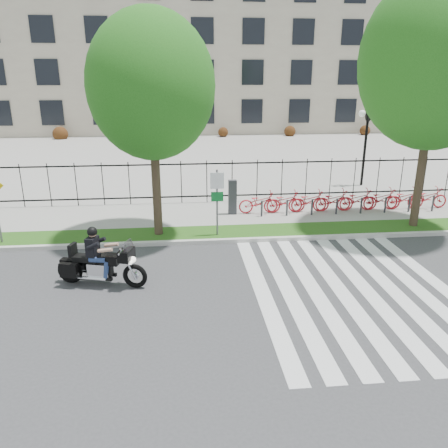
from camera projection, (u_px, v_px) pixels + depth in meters
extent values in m
plane|color=#38383B|center=(185.00, 297.00, 12.12)|extent=(120.00, 120.00, 0.00)
cube|color=beige|center=(183.00, 242.00, 15.97)|extent=(60.00, 0.20, 0.15)
cube|color=#1D4812|center=(183.00, 235.00, 16.77)|extent=(60.00, 1.50, 0.15)
cube|color=#9F9D95|center=(182.00, 215.00, 19.13)|extent=(60.00, 3.50, 0.15)
cube|color=#9F9D95|center=(180.00, 152.00, 35.69)|extent=(80.00, 34.00, 0.10)
cube|color=#AC9F8B|center=(177.00, 40.00, 51.38)|extent=(60.00, 20.00, 20.00)
cylinder|color=black|center=(365.00, 151.00, 23.75)|extent=(0.14, 0.14, 4.00)
cylinder|color=black|center=(368.00, 115.00, 23.15)|extent=(0.06, 0.70, 0.70)
sphere|color=white|center=(362.00, 113.00, 23.08)|extent=(0.36, 0.36, 0.36)
sphere|color=white|center=(375.00, 113.00, 23.15)|extent=(0.36, 0.36, 0.36)
cylinder|color=#31241B|center=(156.00, 182.00, 16.01)|extent=(0.32, 0.32, 4.06)
ellipsoid|color=#175112|center=(151.00, 86.00, 14.95)|extent=(4.42, 4.42, 5.08)
cylinder|color=#31241B|center=(421.00, 169.00, 16.90)|extent=(0.32, 0.32, 4.56)
ellipsoid|color=#175112|center=(437.00, 61.00, 15.64)|extent=(5.54, 5.54, 6.37)
cube|color=#2D2D33|center=(232.00, 197.00, 18.84)|extent=(0.35, 0.25, 1.50)
imported|color=red|center=(260.00, 202.00, 19.03)|extent=(1.84, 0.64, 0.97)
cylinder|color=#2D2D33|center=(262.00, 209.00, 18.61)|extent=(0.08, 0.08, 0.70)
imported|color=red|center=(284.00, 202.00, 19.14)|extent=(1.84, 0.64, 0.97)
cylinder|color=#2D2D33|center=(287.00, 208.00, 18.71)|extent=(0.08, 0.08, 0.70)
imported|color=red|center=(309.00, 201.00, 19.24)|extent=(1.84, 0.64, 0.97)
cylinder|color=#2D2D33|center=(312.00, 207.00, 18.81)|extent=(0.08, 0.08, 0.70)
imported|color=red|center=(333.00, 200.00, 19.35)|extent=(1.84, 0.64, 0.97)
cylinder|color=#2D2D33|center=(337.00, 206.00, 18.92)|extent=(0.08, 0.08, 0.70)
imported|color=red|center=(357.00, 200.00, 19.45)|extent=(1.84, 0.64, 0.97)
cylinder|color=#2D2D33|center=(361.00, 206.00, 19.02)|extent=(0.08, 0.08, 0.70)
imported|color=red|center=(381.00, 199.00, 19.56)|extent=(1.84, 0.64, 0.97)
cylinder|color=#2D2D33|center=(385.00, 205.00, 19.13)|extent=(0.08, 0.08, 0.70)
imported|color=red|center=(404.00, 198.00, 19.66)|extent=(1.84, 0.64, 0.97)
cylinder|color=#2D2D33|center=(409.00, 204.00, 19.23)|extent=(0.08, 0.08, 0.70)
imported|color=red|center=(427.00, 198.00, 19.76)|extent=(1.84, 0.64, 0.97)
cylinder|color=#2D2D33|center=(433.00, 204.00, 19.34)|extent=(0.08, 0.08, 0.70)
cylinder|color=#59595B|center=(217.00, 203.00, 16.14)|extent=(0.07, 0.07, 2.50)
cube|color=white|center=(217.00, 181.00, 15.83)|extent=(0.50, 0.03, 0.60)
cube|color=#0C6626|center=(217.00, 197.00, 16.02)|extent=(0.45, 0.03, 0.35)
torus|color=black|center=(135.00, 276.00, 12.59)|extent=(0.75, 0.34, 0.74)
torus|color=black|center=(70.00, 271.00, 12.94)|extent=(0.79, 0.37, 0.78)
cube|color=black|center=(126.00, 255.00, 12.42)|extent=(0.47, 0.65, 0.32)
cube|color=#26262B|center=(128.00, 247.00, 12.33)|extent=(0.30, 0.56, 0.32)
cube|color=silver|center=(100.00, 270.00, 12.74)|extent=(0.72, 0.53, 0.43)
cube|color=black|center=(109.00, 259.00, 12.57)|extent=(0.67, 0.51, 0.28)
cube|color=black|center=(87.00, 258.00, 12.69)|extent=(0.83, 0.58, 0.15)
cube|color=black|center=(73.00, 250.00, 12.69)|extent=(0.20, 0.38, 0.36)
cube|color=black|center=(69.00, 270.00, 12.56)|extent=(0.56, 0.31, 0.43)
cube|color=black|center=(80.00, 262.00, 13.15)|extent=(0.56, 0.31, 0.43)
cube|color=black|center=(93.00, 246.00, 12.54)|extent=(0.36, 0.48, 0.56)
sphere|color=tan|center=(92.00, 233.00, 12.40)|extent=(0.25, 0.25, 0.25)
sphere|color=black|center=(92.00, 232.00, 12.39)|extent=(0.29, 0.29, 0.29)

